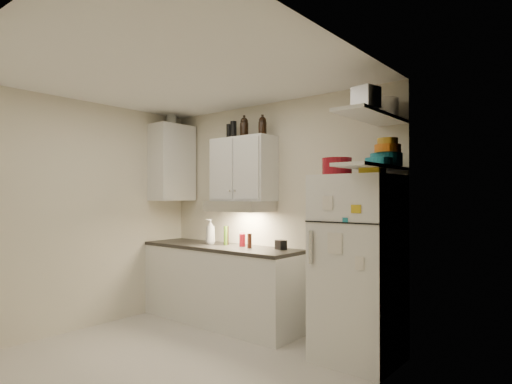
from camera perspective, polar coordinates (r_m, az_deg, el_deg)
The scene contains 36 objects.
floor at distance 4.18m, azimuth -11.34°, elevation -21.82°, with size 3.20×3.00×0.02m, color beige.
ceiling at distance 4.05m, azimuth -11.27°, elevation 15.25°, with size 3.20×3.00×0.02m, color white.
back_wall at distance 5.00m, azimuth 2.22°, elevation -2.94°, with size 3.20×0.02×2.60m, color beige.
left_wall at distance 5.25m, azimuth -22.54°, elevation -2.78°, with size 0.02×3.00×2.60m, color beige.
right_wall at distance 2.85m, azimuth 9.76°, elevation -4.71°, with size 0.02×3.00×2.60m, color beige.
base_cabinet at distance 5.23m, azimuth -4.82°, elevation -12.34°, with size 2.10×0.60×0.88m, color white.
countertop at distance 5.15m, azimuth -4.81°, elevation -7.33°, with size 2.10×0.62×0.04m, color #2A2724.
upper_cabinet at distance 5.06m, azimuth -1.70°, elevation 3.04°, with size 0.80×0.33×0.75m, color white.
side_cabinet at distance 5.79m, azimuth -11.12°, elevation 3.83°, with size 0.33×0.55×1.00m, color white.
range_hood at distance 5.00m, azimuth -2.19°, elevation -1.91°, with size 0.76×0.46×0.12m, color silver.
fridge at distance 4.09m, azimuth 13.46°, elevation -9.79°, with size 0.70×0.68×1.70m, color white.
shelf_hi at distance 3.89m, azimuth 15.22°, elevation 9.71°, with size 0.30×0.95×0.03m, color white.
shelf_lo at distance 3.84m, azimuth 15.24°, elevation 3.24°, with size 0.30×0.95×0.03m, color white.
knife_strip at distance 4.59m, azimuth 9.02°, elevation -2.89°, with size 0.42×0.02×0.03m, color black.
dutch_oven at distance 3.99m, azimuth 10.73°, elevation 3.34°, with size 0.27×0.27×0.16m, color maroon.
book_stack at distance 3.76m, azimuth 15.29°, elevation 2.95°, with size 0.17×0.21×0.07m, color gold.
spice_jar at distance 4.01m, azimuth 14.55°, elevation 2.98°, with size 0.06×0.06×0.11m, color silver.
stock_pot at distance 4.19m, azimuth 16.74°, elevation 10.50°, with size 0.26×0.26×0.19m, color silver.
tin_a at distance 3.87m, azimuth 14.15°, elevation 11.43°, with size 0.19×0.17×0.19m, color #AAAAAD.
tin_b at distance 3.64m, azimuth 14.45°, elevation 12.07°, with size 0.17×0.17×0.17m, color #AAAAAD.
bowl_teal at distance 4.01m, azimuth 16.97°, elevation 4.11°, with size 0.28×0.28×0.11m, color teal.
bowl_orange at distance 3.92m, azimuth 17.14°, elevation 5.54°, with size 0.23×0.23×0.07m, color orange.
bowl_yellow at distance 3.93m, azimuth 17.13°, elevation 6.44°, with size 0.18×0.18×0.06m, color gold.
plates at distance 3.79m, azimuth 16.05°, elevation 3.95°, with size 0.23×0.23×0.06m, color teal.
growler_a at distance 5.05m, azimuth -1.59°, elevation 8.66°, with size 0.10×0.10×0.23m, color black, non-canonical shape.
growler_b at distance 4.94m, azimuth 0.87°, elevation 8.80°, with size 0.09×0.09×0.22m, color black, non-canonical shape.
thermos_a at distance 5.24m, azimuth -3.03°, elevation 8.23°, with size 0.07×0.07×0.22m, color black.
thermos_b at distance 5.33m, azimuth -3.60°, elevation 7.96°, with size 0.07×0.07×0.19m, color black.
side_jar at distance 5.95m, azimuth -11.22°, elevation 9.44°, with size 0.14×0.14×0.18m, color silver.
soap_bottle at distance 5.29m, azimuth -6.10°, elevation -5.07°, with size 0.13×0.13×0.34m, color white.
pepper_mill at distance 4.86m, azimuth -0.87°, elevation -6.53°, with size 0.05×0.05×0.17m, color #5C2B1B.
oil_bottle at distance 5.17m, azimuth -4.09°, elevation -5.81°, with size 0.04×0.04×0.23m, color #3D6118.
vinegar_bottle at distance 5.20m, azimuth -3.91°, elevation -5.78°, with size 0.05×0.05×0.23m, color black.
clear_bottle at distance 5.05m, azimuth -1.89°, elevation -6.28°, with size 0.06×0.06×0.17m, color silver.
red_jar at distance 5.01m, azimuth -1.83°, elevation -6.45°, with size 0.07×0.07×0.15m, color maroon.
caddy at distance 4.74m, azimuth 3.33°, elevation -7.05°, with size 0.12×0.09×0.10m, color black.
Camera 1 is at (3.01, -2.47, 1.51)m, focal length 30.00 mm.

